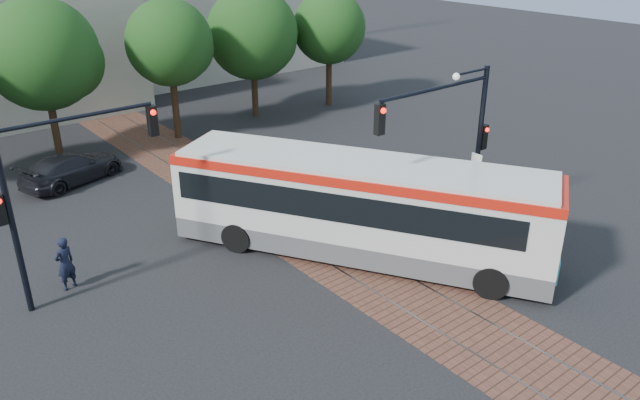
{
  "coord_description": "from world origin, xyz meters",
  "views": [
    {
      "loc": [
        -12.57,
        -13.73,
        10.76
      ],
      "look_at": [
        0.1,
        2.06,
        1.6
      ],
      "focal_mm": 35.0,
      "sensor_mm": 36.0,
      "label": 1
    }
  ],
  "objects_px": {
    "officer": "(65,263)",
    "signal_pole_main": "(458,130)",
    "city_bus": "(358,204)",
    "signal_pole_left": "(47,183)",
    "traffic_island": "(468,224)",
    "parked_car": "(72,168)"
  },
  "relations": [
    {
      "from": "parked_car",
      "to": "traffic_island",
      "type": "bearing_deg",
      "value": -163.44
    },
    {
      "from": "city_bus",
      "to": "officer",
      "type": "distance_m",
      "value": 9.63
    },
    {
      "from": "city_bus",
      "to": "signal_pole_main",
      "type": "bearing_deg",
      "value": -51.64
    },
    {
      "from": "signal_pole_left",
      "to": "officer",
      "type": "bearing_deg",
      "value": 70.93
    },
    {
      "from": "city_bus",
      "to": "traffic_island",
      "type": "distance_m",
      "value": 4.82
    },
    {
      "from": "signal_pole_main",
      "to": "city_bus",
      "type": "bearing_deg",
      "value": 159.74
    },
    {
      "from": "traffic_island",
      "to": "signal_pole_left",
      "type": "xyz_separation_m",
      "value": [
        -13.19,
        4.89,
        3.54
      ]
    },
    {
      "from": "signal_pole_main",
      "to": "parked_car",
      "type": "bearing_deg",
      "value": 122.37
    },
    {
      "from": "city_bus",
      "to": "signal_pole_main",
      "type": "distance_m",
      "value": 4.24
    },
    {
      "from": "traffic_island",
      "to": "signal_pole_main",
      "type": "bearing_deg",
      "value": 174.64
    },
    {
      "from": "traffic_island",
      "to": "city_bus",
      "type": "bearing_deg",
      "value": 162.85
    },
    {
      "from": "signal_pole_main",
      "to": "parked_car",
      "type": "distance_m",
      "value": 17.0
    },
    {
      "from": "officer",
      "to": "signal_pole_main",
      "type": "bearing_deg",
      "value": 137.5
    },
    {
      "from": "traffic_island",
      "to": "officer",
      "type": "relative_size",
      "value": 2.91
    },
    {
      "from": "city_bus",
      "to": "parked_car",
      "type": "relative_size",
      "value": 2.66
    },
    {
      "from": "signal_pole_main",
      "to": "signal_pole_left",
      "type": "xyz_separation_m",
      "value": [
        -12.23,
        4.8,
        -0.29
      ]
    },
    {
      "from": "signal_pole_main",
      "to": "officer",
      "type": "height_order",
      "value": "signal_pole_main"
    },
    {
      "from": "traffic_island",
      "to": "parked_car",
      "type": "relative_size",
      "value": 1.11
    },
    {
      "from": "city_bus",
      "to": "signal_pole_left",
      "type": "bearing_deg",
      "value": 126.73
    },
    {
      "from": "parked_car",
      "to": "city_bus",
      "type": "bearing_deg",
      "value": -175.01
    },
    {
      "from": "signal_pole_left",
      "to": "officer",
      "type": "distance_m",
      "value": 3.02
    },
    {
      "from": "city_bus",
      "to": "signal_pole_main",
      "type": "height_order",
      "value": "signal_pole_main"
    }
  ]
}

